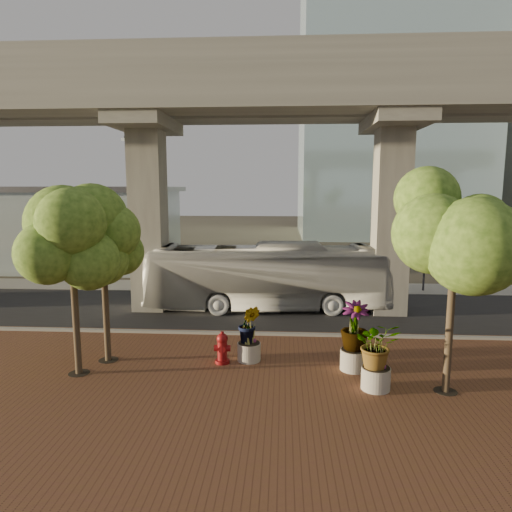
{
  "coord_description": "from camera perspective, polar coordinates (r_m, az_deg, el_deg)",
  "views": [
    {
      "loc": [
        0.78,
        -20.58,
        6.24
      ],
      "look_at": [
        -0.5,
        0.5,
        3.06
      ],
      "focal_mm": 32.0,
      "sensor_mm": 36.0,
      "label": 1
    }
  ],
  "objects": [
    {
      "name": "ground",
      "position": [
        21.52,
        1.26,
        -8.29
      ],
      "size": [
        160.0,
        160.0,
        0.0
      ],
      "primitive_type": "plane",
      "color": "#3B372B",
      "rests_on": "ground"
    },
    {
      "name": "brick_plaza",
      "position": [
        14.05,
        -0.08,
        -17.66
      ],
      "size": [
        70.0,
        13.0,
        0.06
      ],
      "primitive_type": "cube",
      "color": "brown",
      "rests_on": "ground"
    },
    {
      "name": "asphalt_road",
      "position": [
        23.43,
        1.45,
        -6.83
      ],
      "size": [
        90.0,
        8.0,
        0.04
      ],
      "primitive_type": "cube",
      "color": "black",
      "rests_on": "ground"
    },
    {
      "name": "curb_strip",
      "position": [
        19.59,
        1.03,
        -9.76
      ],
      "size": [
        70.0,
        0.25,
        0.16
      ],
      "primitive_type": "cube",
      "color": "gray",
      "rests_on": "ground"
    },
    {
      "name": "far_sidewalk",
      "position": [
        28.77,
        1.84,
        -3.9
      ],
      "size": [
        90.0,
        3.0,
        0.06
      ],
      "primitive_type": "cube",
      "color": "gray",
      "rests_on": "ground"
    },
    {
      "name": "transit_viaduct",
      "position": [
        22.62,
        1.52,
        11.22
      ],
      "size": [
        72.0,
        5.6,
        12.4
      ],
      "color": "gray",
      "rests_on": "ground"
    },
    {
      "name": "station_pavilion",
      "position": [
        42.18,
        -26.11,
        3.59
      ],
      "size": [
        23.0,
        13.0,
        6.3
      ],
      "color": "#ADC0C5",
      "rests_on": "ground"
    },
    {
      "name": "transit_bus",
      "position": [
        23.34,
        1.3,
        -2.65
      ],
      "size": [
        12.33,
        3.51,
        3.4
      ],
      "primitive_type": "imported",
      "rotation": [
        0.0,
        0.0,
        1.62
      ],
      "color": "silver",
      "rests_on": "ground"
    },
    {
      "name": "fire_hydrant",
      "position": [
        16.5,
        -4.23,
        -11.39
      ],
      "size": [
        0.58,
        0.52,
        1.15
      ],
      "color": "maroon",
      "rests_on": "ground"
    },
    {
      "name": "planter_front",
      "position": [
        14.68,
        14.89,
        -11.05
      ],
      "size": [
        1.98,
        1.98,
        2.18
      ],
      "color": "gray",
      "rests_on": "ground"
    },
    {
      "name": "planter_right",
      "position": [
        15.95,
        12.22,
        -8.91
      ],
      "size": [
        2.23,
        2.23,
        2.38
      ],
      "color": "gray",
      "rests_on": "ground"
    },
    {
      "name": "planter_left",
      "position": [
        16.46,
        -0.89,
        -8.88
      ],
      "size": [
        1.86,
        1.86,
        2.05
      ],
      "color": "#9A968B",
      "rests_on": "ground"
    },
    {
      "name": "street_tree_far_west",
      "position": [
        15.83,
        -22.07,
        1.06
      ],
      "size": [
        3.89,
        3.89,
        6.08
      ],
      "color": "#4C3D2B",
      "rests_on": "ground"
    },
    {
      "name": "street_tree_near_west",
      "position": [
        16.73,
        -18.61,
        1.25
      ],
      "size": [
        3.14,
        3.14,
        5.63
      ],
      "color": "#4C3D2B",
      "rests_on": "ground"
    },
    {
      "name": "street_tree_near_east",
      "position": [
        14.42,
        23.79,
        4.19
      ],
      "size": [
        4.12,
        4.12,
        7.16
      ],
      "color": "#4C3D2B",
      "rests_on": "ground"
    },
    {
      "name": "streetlamp_west",
      "position": [
        28.95,
        -15.04,
        6.48
      ],
      "size": [
        0.45,
        1.32,
        9.14
      ],
      "color": "#2C2C30",
      "rests_on": "ground"
    },
    {
      "name": "streetlamp_east",
      "position": [
        28.85,
        20.63,
        3.92
      ],
      "size": [
        0.35,
        1.03,
        7.14
      ],
      "color": "#323136",
      "rests_on": "ground"
    }
  ]
}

